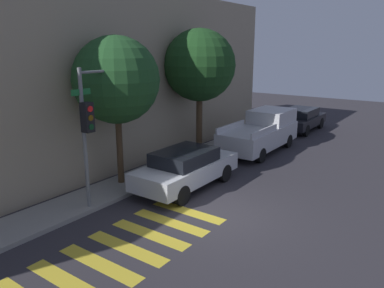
{
  "coord_description": "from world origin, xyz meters",
  "views": [
    {
      "loc": [
        -9.11,
        -5.69,
        5.1
      ],
      "look_at": [
        1.78,
        2.1,
        1.6
      ],
      "focal_mm": 35.0,
      "sensor_mm": 36.0,
      "label": 1
    }
  ],
  "objects": [
    {
      "name": "sidewalk",
      "position": [
        0.0,
        4.05,
        0.07
      ],
      "size": [
        26.0,
        1.7,
        0.14
      ],
      "primitive_type": "cube",
      "color": "gray",
      "rests_on": "ground"
    },
    {
      "name": "tree_near_corner",
      "position": [
        0.16,
        4.22,
        3.94
      ],
      "size": [
        3.09,
        3.09,
        5.5
      ],
      "color": "#42301E",
      "rests_on": "ground"
    },
    {
      "name": "pickup_truck",
      "position": [
        7.8,
        2.1,
        0.97
      ],
      "size": [
        5.22,
        2.03,
        1.94
      ],
      "color": "#BCBCC1",
      "rests_on": "ground"
    },
    {
      "name": "sedan_near_corner",
      "position": [
        1.41,
        2.1,
        0.78
      ],
      "size": [
        4.47,
        1.86,
        1.47
      ],
      "color": "#B7BABF",
      "rests_on": "ground"
    },
    {
      "name": "building_row",
      "position": [
        0.0,
        8.3,
        3.73
      ],
      "size": [
        26.0,
        6.0,
        7.46
      ],
      "primitive_type": "cube",
      "color": "gray",
      "rests_on": "ground"
    },
    {
      "name": "tree_midblock",
      "position": [
        5.34,
        4.22,
        4.24
      ],
      "size": [
        3.31,
        3.31,
        5.92
      ],
      "color": "#4C3823",
      "rests_on": "ground"
    },
    {
      "name": "traffic_light_pole",
      "position": [
        -1.6,
        3.36,
        3.15
      ],
      "size": [
        2.14,
        0.56,
        4.5
      ],
      "color": "slate",
      "rests_on": "ground"
    },
    {
      "name": "crosswalk",
      "position": [
        -2.98,
        0.8,
        0.0
      ],
      "size": [
        5.89,
        2.6,
        0.0
      ],
      "color": "gold",
      "rests_on": "ground"
    },
    {
      "name": "ground_plane",
      "position": [
        0.0,
        0.0,
        0.0
      ],
      "size": [
        60.0,
        60.0,
        0.0
      ],
      "primitive_type": "plane",
      "color": "#2D2B30"
    },
    {
      "name": "sedan_middle",
      "position": [
        13.42,
        2.1,
        0.75
      ],
      "size": [
        4.36,
        1.85,
        1.41
      ],
      "color": "black",
      "rests_on": "ground"
    }
  ]
}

